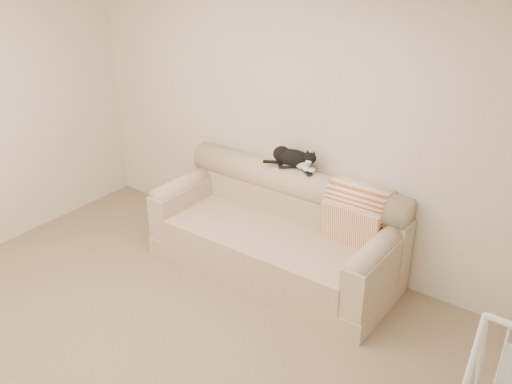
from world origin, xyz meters
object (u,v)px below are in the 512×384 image
sofa (278,233)px  remote_b (306,171)px  remote_a (288,166)px  tuxedo_cat (293,158)px

sofa → remote_b: bearing=61.7°
remote_a → remote_b: size_ratio=1.05×
remote_a → remote_b: 0.18m
remote_a → remote_b: (0.18, 0.00, -0.00)m
sofa → remote_b: size_ratio=13.31×
remote_a → tuxedo_cat: bearing=22.0°
sofa → remote_b: (0.13, 0.23, 0.56)m
sofa → remote_a: 0.61m
remote_a → tuxedo_cat: (0.04, 0.02, 0.08)m
remote_a → tuxedo_cat: tuxedo_cat is taller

